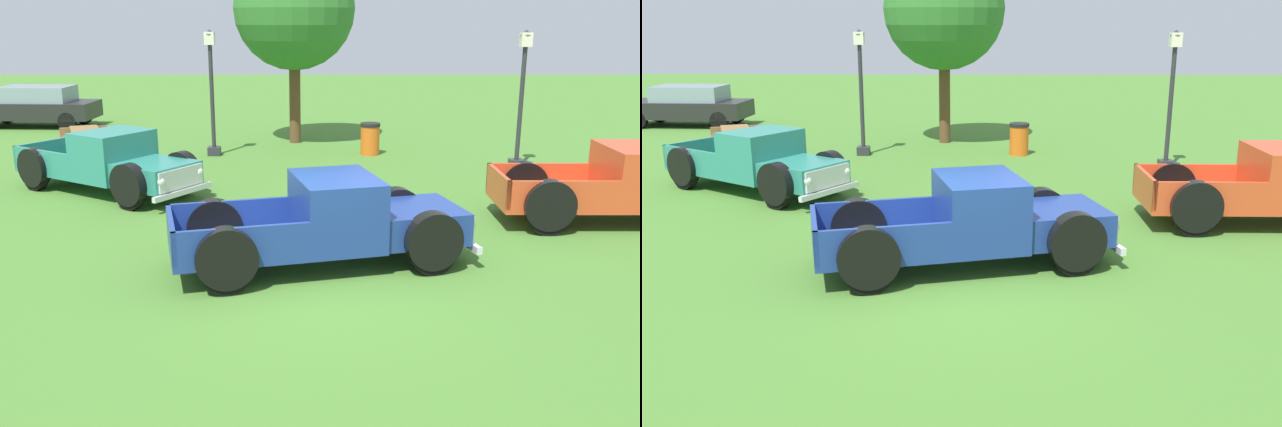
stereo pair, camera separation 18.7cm
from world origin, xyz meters
TOP-DOWN VIEW (x-y plane):
  - ground_plane at (0.00, 0.00)m, footprint 80.00×80.00m
  - pickup_truck_foreground at (0.30, 0.70)m, footprint 5.17×2.94m
  - pickup_truck_behind_left at (-4.72, 5.41)m, footprint 4.95×4.00m
  - pickup_truck_behind_right at (6.30, 3.14)m, footprint 5.03×1.98m
  - sedan_distant_a at (-10.65, 15.63)m, footprint 4.57×2.03m
  - lamp_post_near at (5.32, 8.22)m, footprint 0.36×0.36m
  - lamp_post_far at (-3.17, 10.06)m, footprint 0.36×0.36m
  - picnic_table at (-6.94, 9.99)m, footprint 2.04×2.22m
  - trash_can at (1.47, 10.15)m, footprint 0.59×0.59m
  - oak_tree_east at (-0.83, 12.25)m, footprint 3.83×3.83m

SIDE VIEW (x-z plane):
  - ground_plane at x=0.00m, z-range 0.00..0.00m
  - trash_can at x=1.47m, z-range 0.00..0.95m
  - picnic_table at x=-6.94m, z-range 0.10..0.88m
  - pickup_truck_behind_left at x=-4.72m, z-range -0.03..1.43m
  - pickup_truck_foreground at x=0.30m, z-range -0.03..1.46m
  - pickup_truck_behind_right at x=6.30m, z-range -0.04..1.50m
  - sedan_distant_a at x=-10.65m, z-range 0.04..1.54m
  - lamp_post_far at x=-3.17m, z-range 0.09..3.73m
  - lamp_post_near at x=5.32m, z-range 0.09..3.75m
  - oak_tree_east at x=-0.83m, z-range 1.14..7.29m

